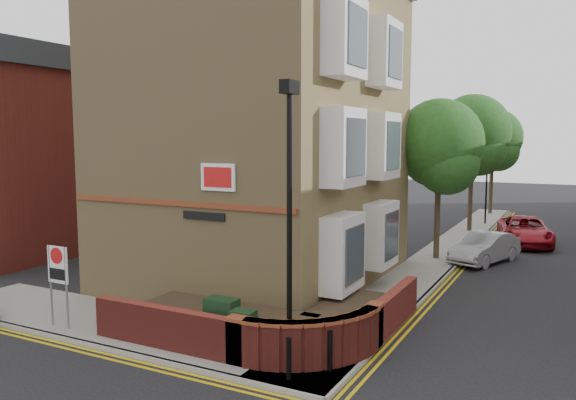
# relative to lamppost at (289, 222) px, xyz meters

# --- Properties ---
(ground) EXTENTS (120.00, 120.00, 0.00)m
(ground) POSITION_rel_lamppost_xyz_m (-1.60, -1.20, -3.34)
(ground) COLOR black
(ground) RESTS_ON ground
(pavement_corner) EXTENTS (13.00, 3.00, 0.12)m
(pavement_corner) POSITION_rel_lamppost_xyz_m (-5.10, 0.30, -3.28)
(pavement_corner) COLOR gray
(pavement_corner) RESTS_ON ground
(pavement_main) EXTENTS (2.00, 32.00, 0.12)m
(pavement_main) POSITION_rel_lamppost_xyz_m (0.40, 14.80, -3.28)
(pavement_main) COLOR gray
(pavement_main) RESTS_ON ground
(kerb_side) EXTENTS (13.00, 0.15, 0.12)m
(kerb_side) POSITION_rel_lamppost_xyz_m (-5.10, -1.20, -3.28)
(kerb_side) COLOR gray
(kerb_side) RESTS_ON ground
(kerb_main_near) EXTENTS (0.15, 32.00, 0.12)m
(kerb_main_near) POSITION_rel_lamppost_xyz_m (1.40, 14.80, -3.28)
(kerb_main_near) COLOR gray
(kerb_main_near) RESTS_ON ground
(yellow_lines_side) EXTENTS (13.00, 0.28, 0.01)m
(yellow_lines_side) POSITION_rel_lamppost_xyz_m (-5.10, -1.45, -3.34)
(yellow_lines_side) COLOR gold
(yellow_lines_side) RESTS_ON ground
(yellow_lines_main) EXTENTS (0.28, 32.00, 0.01)m
(yellow_lines_main) POSITION_rel_lamppost_xyz_m (1.65, 14.80, -3.34)
(yellow_lines_main) COLOR gold
(yellow_lines_main) RESTS_ON ground
(corner_building) EXTENTS (8.95, 10.40, 13.60)m
(corner_building) POSITION_rel_lamppost_xyz_m (-4.44, 6.80, 2.88)
(corner_building) COLOR #A18656
(corner_building) RESTS_ON ground
(garden_wall) EXTENTS (6.80, 6.00, 1.20)m
(garden_wall) POSITION_rel_lamppost_xyz_m (-1.60, 1.30, -3.34)
(garden_wall) COLOR maroon
(garden_wall) RESTS_ON ground
(lamppost) EXTENTS (0.25, 0.50, 6.30)m
(lamppost) POSITION_rel_lamppost_xyz_m (0.00, 0.00, 0.00)
(lamppost) COLOR black
(lamppost) RESTS_ON pavement_corner
(utility_cabinet_large) EXTENTS (0.80, 0.45, 1.20)m
(utility_cabinet_large) POSITION_rel_lamppost_xyz_m (-1.90, 0.10, -2.62)
(utility_cabinet_large) COLOR black
(utility_cabinet_large) RESTS_ON pavement_corner
(utility_cabinet_small) EXTENTS (0.55, 0.40, 1.10)m
(utility_cabinet_small) POSITION_rel_lamppost_xyz_m (-1.10, -0.20, -2.67)
(utility_cabinet_small) COLOR black
(utility_cabinet_small) RESTS_ON pavement_corner
(bollard_near) EXTENTS (0.11, 0.11, 0.90)m
(bollard_near) POSITION_rel_lamppost_xyz_m (0.40, -0.80, -2.77)
(bollard_near) COLOR black
(bollard_near) RESTS_ON pavement_corner
(bollard_far) EXTENTS (0.11, 0.11, 0.90)m
(bollard_far) POSITION_rel_lamppost_xyz_m (1.00, -0.00, -2.77)
(bollard_far) COLOR black
(bollard_far) RESTS_ON pavement_corner
(zone_sign) EXTENTS (0.72, 0.07, 2.20)m
(zone_sign) POSITION_rel_lamppost_xyz_m (-6.60, -0.70, -1.70)
(zone_sign) COLOR slate
(zone_sign) RESTS_ON pavement_corner
(side_building) EXTENTS (6.40, 10.40, 9.00)m
(side_building) POSITION_rel_lamppost_xyz_m (-16.60, 6.80, 1.20)
(side_building) COLOR maroon
(side_building) RESTS_ON ground
(tree_near) EXTENTS (3.64, 3.65, 6.70)m
(tree_near) POSITION_rel_lamppost_xyz_m (0.40, 12.85, 1.36)
(tree_near) COLOR #382B1E
(tree_near) RESTS_ON pavement_main
(tree_mid) EXTENTS (4.03, 4.03, 7.42)m
(tree_mid) POSITION_rel_lamppost_xyz_m (0.40, 20.85, 1.85)
(tree_mid) COLOR #382B1E
(tree_mid) RESTS_ON pavement_main
(tree_far) EXTENTS (3.81, 3.81, 7.00)m
(tree_far) POSITION_rel_lamppost_xyz_m (0.40, 28.85, 1.57)
(tree_far) COLOR #382B1E
(tree_far) RESTS_ON pavement_main
(traffic_light_assembly) EXTENTS (0.20, 0.16, 4.20)m
(traffic_light_assembly) POSITION_rel_lamppost_xyz_m (0.80, 23.80, -0.56)
(traffic_light_assembly) COLOR black
(traffic_light_assembly) RESTS_ON pavement_main
(silver_car_near) EXTENTS (2.54, 4.07, 1.27)m
(silver_car_near) POSITION_rel_lamppost_xyz_m (2.30, 13.28, -2.71)
(silver_car_near) COLOR #95989C
(silver_car_near) RESTS_ON ground
(red_car_main) EXTENTS (3.16, 5.22, 1.36)m
(red_car_main) POSITION_rel_lamppost_xyz_m (3.40, 18.48, -2.67)
(red_car_main) COLOR maroon
(red_car_main) RESTS_ON ground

